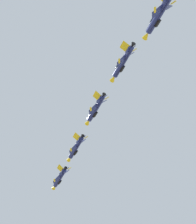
{
  "coord_description": "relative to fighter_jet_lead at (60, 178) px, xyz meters",
  "views": [
    {
      "loc": [
        -1.22,
        -1.13,
        1.88
      ],
      "look_at": [
        -24.55,
        98.44,
        98.22
      ],
      "focal_mm": 67.19,
      "sensor_mm": 36.0,
      "label": 1
    }
  ],
  "objects": [
    {
      "name": "fighter_jet_right_outer",
      "position": [
        48.67,
        -69.65,
        -2.55
      ],
      "size": [
        10.54,
        13.82,
        7.64
      ],
      "rotation": [
        0.0,
        -0.85,
        0.62
      ],
      "color": "navy"
    },
    {
      "name": "fighter_jet_left_outer",
      "position": [
        35.97,
        -52.61,
        1.49
      ],
      "size": [
        10.39,
        13.82,
        8.3
      ],
      "rotation": [
        0.0,
        -0.96,
        0.62
      ],
      "color": "navy"
    },
    {
      "name": "fighter_jet_left_wing",
      "position": [
        11.42,
        -17.0,
        0.31
      ],
      "size": [
        10.39,
        13.82,
        8.15
      ],
      "rotation": [
        0.0,
        -0.93,
        0.62
      ],
      "color": "navy"
    },
    {
      "name": "fighter_jet_lead",
      "position": [
        0.0,
        0.0,
        0.0
      ],
      "size": [
        10.39,
        13.82,
        7.95
      ],
      "rotation": [
        0.0,
        -0.9,
        0.62
      ],
      "color": "navy"
    },
    {
      "name": "fighter_jet_right_wing",
      "position": [
        23.15,
        -34.45,
        1.57
      ],
      "size": [
        10.39,
        13.82,
        7.97
      ],
      "rotation": [
        0.0,
        -0.9,
        0.62
      ],
      "color": "navy"
    }
  ]
}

